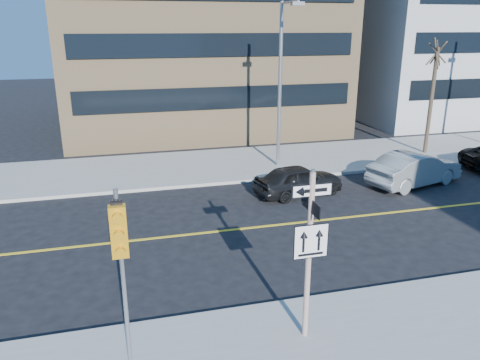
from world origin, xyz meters
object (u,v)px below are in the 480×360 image
object	(u,v)px
parked_car_a	(299,180)
streetlight_a	(282,75)
traffic_signal	(120,246)
parked_car_b	(415,169)
street_tree_west	(437,56)
sign_pole	(309,247)

from	to	relation	value
parked_car_a	streetlight_a	world-z (taller)	streetlight_a
traffic_signal	parked_car_b	size ratio (longest dim) A/B	0.85
streetlight_a	street_tree_west	size ratio (longest dim) A/B	1.26
sign_pole	traffic_signal	size ratio (longest dim) A/B	1.02
parked_car_a	traffic_signal	bearing A→B (deg)	131.18
sign_pole	traffic_signal	world-z (taller)	sign_pole
parked_car_a	sign_pole	bearing A→B (deg)	148.84
parked_car_a	streetlight_a	bearing A→B (deg)	-17.57
sign_pole	parked_car_b	xyz separation A→B (m)	(9.18, 9.29, -1.66)
parked_car_b	sign_pole	bearing A→B (deg)	119.63
parked_car_a	street_tree_west	xyz separation A→B (m)	(9.47, 4.39, 4.85)
sign_pole	parked_car_a	xyz separation A→B (m)	(3.53, 9.42, -1.77)
traffic_signal	parked_car_a	world-z (taller)	traffic_signal
sign_pole	parked_car_b	distance (m)	13.17
sign_pole	streetlight_a	distance (m)	14.05
traffic_signal	streetlight_a	distance (m)	15.72
traffic_signal	streetlight_a	size ratio (longest dim) A/B	0.50
parked_car_a	streetlight_a	size ratio (longest dim) A/B	0.49
sign_pole	street_tree_west	xyz separation A→B (m)	(13.00, 13.81, 3.09)
sign_pole	traffic_signal	bearing A→B (deg)	-177.89
sign_pole	parked_car_a	distance (m)	10.22
traffic_signal	street_tree_west	distance (m)	22.14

